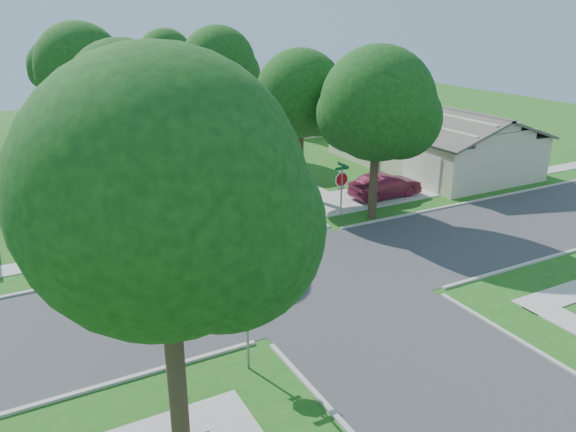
# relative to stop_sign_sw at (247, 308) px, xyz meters

# --- Properties ---
(ground) EXTENTS (100.00, 100.00, 0.00)m
(ground) POSITION_rel_stop_sign_sw_xyz_m (4.70, 4.70, -2.03)
(ground) COLOR #1E5717
(ground) RESTS_ON ground
(road_ns) EXTENTS (7.00, 100.00, 0.02)m
(road_ns) POSITION_rel_stop_sign_sw_xyz_m (4.70, 4.70, -2.03)
(road_ns) COLOR #333335
(road_ns) RESTS_ON ground
(sidewalk_ne) EXTENTS (1.20, 40.00, 0.04)m
(sidewalk_ne) POSITION_rel_stop_sign_sw_xyz_m (10.80, 30.70, -2.01)
(sidewalk_ne) COLOR #9E9B91
(sidewalk_ne) RESTS_ON ground
(sidewalk_nw) EXTENTS (1.20, 40.00, 0.04)m
(sidewalk_nw) POSITION_rel_stop_sign_sw_xyz_m (-1.40, 30.70, -2.01)
(sidewalk_nw) COLOR #9E9B91
(sidewalk_nw) RESTS_ON ground
(driveway) EXTENTS (8.80, 3.60, 0.05)m
(driveway) POSITION_rel_stop_sign_sw_xyz_m (12.60, 11.80, -2.01)
(driveway) COLOR #9E9B91
(driveway) RESTS_ON ground
(stop_sign_sw) EXTENTS (1.05, 0.80, 2.98)m
(stop_sign_sw) POSITION_rel_stop_sign_sw_xyz_m (0.00, 0.00, 0.00)
(stop_sign_sw) COLOR gray
(stop_sign_sw) RESTS_ON ground
(stop_sign_ne) EXTENTS (1.05, 0.80, 2.98)m
(stop_sign_ne) POSITION_rel_stop_sign_sw_xyz_m (9.40, 9.40, 0.00)
(stop_sign_ne) COLOR gray
(stop_sign_ne) RESTS_ON ground
(tree_e_near) EXTENTS (4.97, 4.80, 8.28)m
(tree_e_near) POSITION_rel_stop_sign_sw_xyz_m (9.45, 13.71, 3.61)
(tree_e_near) COLOR #38281C
(tree_e_near) RESTS_ON ground
(tree_e_mid) EXTENTS (5.59, 5.40, 9.21)m
(tree_e_mid) POSITION_rel_stop_sign_sw_xyz_m (9.46, 25.71, 4.22)
(tree_e_mid) COLOR #38281C
(tree_e_mid) RESTS_ON ground
(tree_e_far) EXTENTS (5.17, 5.00, 8.72)m
(tree_e_far) POSITION_rel_stop_sign_sw_xyz_m (9.45, 38.71, 3.95)
(tree_e_far) COLOR #38281C
(tree_e_far) RESTS_ON ground
(tree_w_near) EXTENTS (5.38, 5.20, 8.97)m
(tree_w_near) POSITION_rel_stop_sign_sw_xyz_m (0.06, 13.71, 4.08)
(tree_w_near) COLOR #38281C
(tree_w_near) RESTS_ON ground
(tree_w_mid) EXTENTS (5.80, 5.60, 9.56)m
(tree_w_mid) POSITION_rel_stop_sign_sw_xyz_m (0.06, 25.71, 4.46)
(tree_w_mid) COLOR #38281C
(tree_w_mid) RESTS_ON ground
(tree_w_far) EXTENTS (4.76, 4.60, 8.04)m
(tree_w_far) POSITION_rel_stop_sign_sw_xyz_m (0.05, 38.71, 3.48)
(tree_w_far) COLOR #38281C
(tree_w_far) RESTS_ON ground
(tree_sw_corner) EXTENTS (6.21, 6.00, 9.55)m
(tree_sw_corner) POSITION_rel_stop_sign_sw_xyz_m (-2.74, -2.29, 4.23)
(tree_sw_corner) COLOR #38281C
(tree_sw_corner) RESTS_ON ground
(tree_ne_corner) EXTENTS (5.80, 5.60, 8.66)m
(tree_ne_corner) POSITION_rel_stop_sign_sw_xyz_m (11.06, 8.91, 3.56)
(tree_ne_corner) COLOR #38281C
(tree_ne_corner) RESTS_ON ground
(house_ne_near) EXTENTS (8.42, 13.60, 4.23)m
(house_ne_near) POSITION_rel_stop_sign_sw_xyz_m (20.69, 15.70, -0.51)
(house_ne_near) COLOR beige
(house_ne_near) RESTS_ON ground
(house_ne_far) EXTENTS (8.42, 13.60, 4.23)m
(house_ne_far) POSITION_rel_stop_sign_sw_xyz_m (20.69, 33.70, -0.51)
(house_ne_far) COLOR beige
(house_ne_far) RESTS_ON ground
(car_driveway) EXTENTS (4.29, 1.57, 1.40)m
(car_driveway) POSITION_rel_stop_sign_sw_xyz_m (13.68, 11.32, -1.33)
(car_driveway) COLOR #5B1227
(car_driveway) RESTS_ON ground
(car_curb_east) EXTENTS (2.05, 4.85, 1.64)m
(car_curb_east) POSITION_rel_stop_sign_sw_xyz_m (7.90, 38.56, -1.21)
(car_curb_east) COLOR black
(car_curb_east) RESTS_ON ground
(car_curb_west) EXTENTS (2.32, 5.12, 1.45)m
(car_curb_west) POSITION_rel_stop_sign_sw_xyz_m (3.50, 47.97, -1.30)
(car_curb_west) COLOR black
(car_curb_west) RESTS_ON ground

